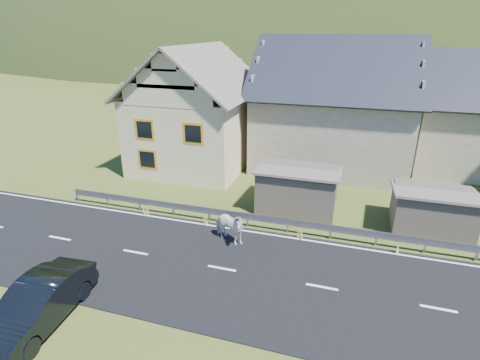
% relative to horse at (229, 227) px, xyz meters
% --- Properties ---
extents(ground, '(160.00, 160.00, 0.00)m').
position_rel_horse_xyz_m(ground, '(4.39, -2.03, -0.82)').
color(ground, '#324115').
rests_on(ground, ground).
extents(road, '(60.00, 7.00, 0.04)m').
position_rel_horse_xyz_m(road, '(4.39, -2.03, -0.80)').
color(road, black).
rests_on(road, ground).
extents(lane_markings, '(60.00, 6.60, 0.01)m').
position_rel_horse_xyz_m(lane_markings, '(4.39, -2.03, -0.77)').
color(lane_markings, silver).
rests_on(lane_markings, road).
extents(guardrail, '(28.10, 0.09, 0.75)m').
position_rel_horse_xyz_m(guardrail, '(4.39, 1.65, -0.26)').
color(guardrail, '#93969B').
rests_on(guardrail, ground).
extents(shed_left, '(4.30, 3.30, 2.40)m').
position_rel_horse_xyz_m(shed_left, '(2.39, 4.47, 0.28)').
color(shed_left, brown).
rests_on(shed_left, ground).
extents(shed_right, '(3.80, 2.90, 2.20)m').
position_rel_horse_xyz_m(shed_right, '(8.89, 3.97, 0.18)').
color(shed_right, brown).
rests_on(shed_right, ground).
extents(house_cream, '(7.80, 9.80, 8.30)m').
position_rel_horse_xyz_m(house_cream, '(-5.61, 9.97, 3.54)').
color(house_cream, beige).
rests_on(house_cream, ground).
extents(house_stone_a, '(10.80, 9.80, 8.90)m').
position_rel_horse_xyz_m(house_stone_a, '(3.39, 12.97, 3.81)').
color(house_stone_a, tan).
rests_on(house_stone_a, ground).
extents(mountain, '(440.00, 280.00, 260.00)m').
position_rel_horse_xyz_m(mountain, '(9.39, 177.97, -20.82)').
color(mountain, '#2D3B15').
rests_on(mountain, ground).
extents(conifer_patch, '(76.00, 50.00, 28.00)m').
position_rel_horse_xyz_m(conifer_patch, '(-50.61, 107.97, 5.18)').
color(conifer_patch, black).
rests_on(conifer_patch, ground).
extents(horse, '(1.47, 2.03, 1.56)m').
position_rel_horse_xyz_m(horse, '(0.00, 0.00, 0.00)').
color(horse, silver).
rests_on(horse, road).
extents(car, '(1.96, 4.63, 1.49)m').
position_rel_horse_xyz_m(car, '(-4.32, -6.60, -0.08)').
color(car, black).
rests_on(car, ground).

